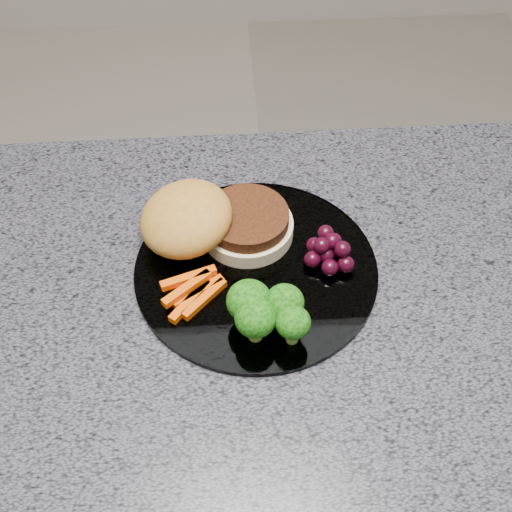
{
  "coord_description": "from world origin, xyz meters",
  "views": [
    {
      "loc": [
        -0.12,
        -0.4,
        1.5
      ],
      "look_at": [
        -0.09,
        0.07,
        0.93
      ],
      "focal_mm": 50.0,
      "sensor_mm": 36.0,
      "label": 1
    }
  ],
  "objects": [
    {
      "name": "broccoli",
      "position": [
        -0.09,
        -0.0,
        0.94
      ],
      "size": [
        0.08,
        0.07,
        0.05
      ],
      "rotation": [
        0.0,
        0.0,
        -0.28
      ],
      "color": "olive",
      "rests_on": "plate"
    },
    {
      "name": "plate",
      "position": [
        -0.09,
        0.07,
        0.9
      ],
      "size": [
        0.26,
        0.26,
        0.01
      ],
      "primitive_type": "cylinder",
      "color": "white",
      "rests_on": "countertop"
    },
    {
      "name": "carrot_sticks",
      "position": [
        -0.16,
        0.04,
        0.91
      ],
      "size": [
        0.07,
        0.07,
        0.02
      ],
      "rotation": [
        0.0,
        0.0,
        0.42
      ],
      "color": "#DC4C03",
      "rests_on": "plate"
    },
    {
      "name": "countertop",
      "position": [
        0.0,
        0.0,
        0.88
      ],
      "size": [
        1.2,
        0.6,
        0.04
      ],
      "primitive_type": "cube",
      "color": "#504F5A",
      "rests_on": "island_cabinet"
    },
    {
      "name": "burger",
      "position": [
        -0.14,
        0.12,
        0.93
      ],
      "size": [
        0.19,
        0.13,
        0.06
      ],
      "rotation": [
        0.0,
        0.0,
        0.28
      ],
      "color": "beige",
      "rests_on": "plate"
    },
    {
      "name": "grape_bunch",
      "position": [
        -0.01,
        0.08,
        0.92
      ],
      "size": [
        0.05,
        0.05,
        0.03
      ],
      "rotation": [
        0.0,
        0.0,
        -0.03
      ],
      "color": "black",
      "rests_on": "plate"
    },
    {
      "name": "island_cabinet",
      "position": [
        0.0,
        0.0,
        0.43
      ],
      "size": [
        1.2,
        0.6,
        0.86
      ],
      "primitive_type": "cube",
      "color": "#51381B",
      "rests_on": "ground"
    }
  ]
}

